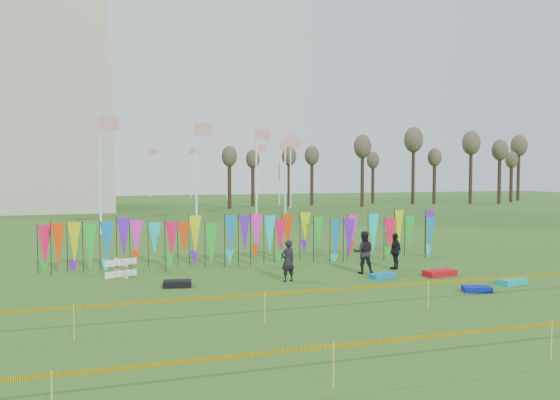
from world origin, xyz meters
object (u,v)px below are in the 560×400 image
object	(u,v)px
kite_bag_turquoise	(382,276)
kite_bag_teal	(512,282)
person_mid	(364,252)
person_left	(288,261)
kite_bag_blue	(477,289)
kite_bag_black	(177,284)
box_kite	(121,268)
person_right	(395,251)
kite_bag_red	(440,273)

from	to	relation	value
kite_bag_turquoise	kite_bag_teal	bearing A→B (deg)	-31.84
person_mid	person_left	bearing A→B (deg)	30.01
person_mid	kite_bag_blue	xyz separation A→B (m)	(2.20, -4.29, -0.76)
kite_bag_blue	kite_bag_black	distance (m)	10.50
box_kite	kite_bag_turquoise	xyz separation A→B (m)	(9.68, -3.27, -0.27)
person_right	kite_bag_turquoise	distance (m)	2.29
box_kite	kite_bag_teal	xyz separation A→B (m)	(13.65, -5.73, -0.25)
person_mid	kite_bag_teal	distance (m)	5.61
box_kite	person_right	xyz separation A→B (m)	(11.15, -1.65, 0.41)
person_right	kite_bag_turquoise	xyz separation A→B (m)	(-1.47, -1.62, -0.67)
kite_bag_teal	kite_bag_turquoise	bearing A→B (deg)	148.16
kite_bag_black	kite_bag_teal	xyz separation A→B (m)	(11.75, -3.25, -0.00)
kite_bag_blue	person_mid	bearing A→B (deg)	117.18
kite_bag_black	kite_bag_turquoise	bearing A→B (deg)	-5.74
person_mid	person_right	size ratio (longest dim) A/B	1.12
person_mid	kite_bag_blue	size ratio (longest dim) A/B	1.83
person_left	person_right	xyz separation A→B (m)	(5.16, 1.10, -0.01)
kite_bag_turquoise	kite_bag_blue	xyz separation A→B (m)	(1.96, -3.12, 0.00)
kite_bag_turquoise	kite_bag_black	xyz separation A→B (m)	(-7.78, 0.78, 0.02)
kite_bag_blue	kite_bag_black	size ratio (longest dim) A/B	0.95
box_kite	person_right	world-z (taller)	person_right
person_left	kite_bag_black	distance (m)	4.16
kite_bag_black	kite_bag_teal	world-z (taller)	kite_bag_black
person_right	kite_bag_blue	size ratio (longest dim) A/B	1.63
box_kite	person_left	size ratio (longest dim) A/B	0.46
kite_bag_turquoise	kite_bag_teal	distance (m)	4.67
person_mid	kite_bag_turquoise	xyz separation A→B (m)	(0.24, -1.16, -0.77)
person_right	kite_bag_teal	size ratio (longest dim) A/B	1.32
person_mid	kite_bag_blue	bearing A→B (deg)	136.66
kite_bag_turquoise	person_mid	bearing A→B (deg)	101.50
person_mid	kite_bag_turquoise	distance (m)	1.41
person_left	kite_bag_black	bearing A→B (deg)	-20.06
person_right	kite_bag_turquoise	size ratio (longest dim) A/B	1.58
box_kite	kite_bag_red	distance (m)	12.58
box_kite	person_mid	distance (m)	9.69
kite_bag_turquoise	kite_bag_teal	size ratio (longest dim) A/B	0.83
person_left	kite_bag_teal	distance (m)	8.25
kite_bag_blue	kite_bag_red	bearing A→B (deg)	81.44
person_left	person_right	size ratio (longest dim) A/B	1.02
person_right	kite_bag_teal	distance (m)	4.84
box_kite	kite_bag_turquoise	world-z (taller)	box_kite
person_right	kite_bag_black	bearing A→B (deg)	-31.55
person_left	box_kite	bearing A→B (deg)	-41.02
person_mid	kite_bag_red	size ratio (longest dim) A/B	1.32
kite_bag_blue	kite_bag_red	distance (m)	2.90
box_kite	kite_bag_red	world-z (taller)	box_kite
box_kite	kite_bag_teal	distance (m)	14.81
person_right	kite_bag_blue	xyz separation A→B (m)	(0.50, -4.74, -0.67)
person_left	person_mid	bearing A→B (deg)	174.11
person_left	kite_bag_turquoise	size ratio (longest dim) A/B	1.61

